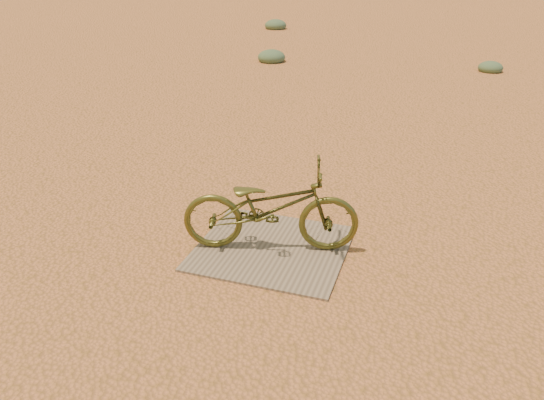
% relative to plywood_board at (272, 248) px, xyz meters
% --- Properties ---
extents(ground, '(120.00, 120.00, 0.00)m').
position_rel_plywood_board_xyz_m(ground, '(0.24, 0.27, -0.01)').
color(ground, '#C17244').
rests_on(ground, ground).
extents(plywood_board, '(1.36, 1.25, 0.02)m').
position_rel_plywood_board_xyz_m(plywood_board, '(0.00, 0.00, 0.00)').
color(plywood_board, '#7B6B55').
rests_on(plywood_board, ground).
extents(bicycle, '(1.67, 0.97, 0.83)m').
position_rel_plywood_board_xyz_m(bicycle, '(-0.01, -0.01, 0.43)').
color(bicycle, '#47491A').
rests_on(bicycle, plywood_board).
extents(kale_a, '(0.65, 0.65, 0.36)m').
position_rel_plywood_board_xyz_m(kale_a, '(-2.73, 8.12, -0.01)').
color(kale_a, '#516949').
rests_on(kale_a, ground).
extents(kale_b, '(0.52, 0.52, 0.29)m').
position_rel_plywood_board_xyz_m(kale_b, '(2.18, 8.63, -0.01)').
color(kale_b, '#516949').
rests_on(kale_b, ground).
extents(kale_c, '(0.70, 0.70, 0.39)m').
position_rel_plywood_board_xyz_m(kale_c, '(-4.27, 13.15, -0.01)').
color(kale_c, '#516949').
rests_on(kale_c, ground).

